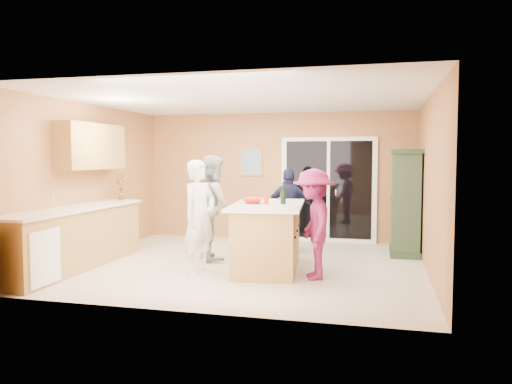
% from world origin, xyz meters
% --- Properties ---
extents(floor, '(5.50, 5.50, 0.00)m').
position_xyz_m(floor, '(0.00, 0.00, 0.00)').
color(floor, beige).
rests_on(floor, ground).
extents(ceiling, '(5.50, 5.00, 0.10)m').
position_xyz_m(ceiling, '(0.00, 0.00, 2.60)').
color(ceiling, silver).
rests_on(ceiling, wall_back).
extents(wall_back, '(5.50, 0.10, 2.60)m').
position_xyz_m(wall_back, '(0.00, 2.50, 1.30)').
color(wall_back, tan).
rests_on(wall_back, ground).
extents(wall_front, '(5.50, 0.10, 2.60)m').
position_xyz_m(wall_front, '(0.00, -2.50, 1.30)').
color(wall_front, tan).
rests_on(wall_front, ground).
extents(wall_left, '(0.10, 5.00, 2.60)m').
position_xyz_m(wall_left, '(-2.75, 0.00, 1.30)').
color(wall_left, tan).
rests_on(wall_left, ground).
extents(wall_right, '(0.10, 5.00, 2.60)m').
position_xyz_m(wall_right, '(2.75, 0.00, 1.30)').
color(wall_right, tan).
rests_on(wall_right, ground).
extents(left_cabinet_run, '(0.65, 3.05, 1.24)m').
position_xyz_m(left_cabinet_run, '(-2.45, -1.05, 0.46)').
color(left_cabinet_run, '#A58040').
rests_on(left_cabinet_run, floor).
extents(upper_cabinets, '(0.35, 1.60, 0.75)m').
position_xyz_m(upper_cabinets, '(-2.58, -0.20, 1.88)').
color(upper_cabinets, '#A58040').
rests_on(upper_cabinets, wall_left).
extents(sliding_door, '(1.90, 0.07, 2.10)m').
position_xyz_m(sliding_door, '(1.05, 2.46, 1.05)').
color(sliding_door, white).
rests_on(sliding_door, floor).
extents(framed_picture, '(0.46, 0.04, 0.56)m').
position_xyz_m(framed_picture, '(-0.55, 2.48, 1.60)').
color(framed_picture, '#A68853').
rests_on(framed_picture, wall_back).
extents(kitchen_island, '(1.24, 2.01, 1.00)m').
position_xyz_m(kitchen_island, '(0.42, -0.24, 0.47)').
color(kitchen_island, '#A58040').
rests_on(kitchen_island, floor).
extents(green_hutch, '(0.53, 1.00, 1.83)m').
position_xyz_m(green_hutch, '(2.49, 1.49, 0.89)').
color(green_hutch, '#243A27').
rests_on(green_hutch, floor).
extents(woman_white, '(0.60, 0.71, 1.66)m').
position_xyz_m(woman_white, '(-0.52, -0.67, 0.83)').
color(woman_white, silver).
rests_on(woman_white, floor).
extents(woman_grey, '(0.99, 1.06, 1.74)m').
position_xyz_m(woman_grey, '(-0.63, 0.32, 0.87)').
color(woman_grey, '#98989B').
rests_on(woman_grey, floor).
extents(woman_navy, '(0.95, 0.59, 1.50)m').
position_xyz_m(woman_navy, '(0.49, 1.22, 0.75)').
color(woman_navy, '#191B37').
rests_on(woman_navy, floor).
extents(woman_magenta, '(0.82, 1.11, 1.54)m').
position_xyz_m(woman_magenta, '(1.16, -0.64, 0.77)').
color(woman_magenta, '#811C52').
rests_on(woman_magenta, floor).
extents(serving_bowl, '(0.39, 0.39, 0.08)m').
position_xyz_m(serving_bowl, '(0.17, -0.22, 1.04)').
color(serving_bowl, red).
rests_on(serving_bowl, kitchen_island).
extents(tulip_vase, '(0.26, 0.21, 0.43)m').
position_xyz_m(tulip_vase, '(-2.45, 0.52, 1.15)').
color(tulip_vase, '#AE1E11').
rests_on(tulip_vase, left_cabinet_run).
extents(tumbler_near, '(0.09, 0.09, 0.11)m').
position_xyz_m(tumbler_near, '(0.42, -0.34, 1.05)').
color(tumbler_near, red).
rests_on(tumbler_near, kitchen_island).
extents(tumbler_far, '(0.09, 0.09, 0.11)m').
position_xyz_m(tumbler_far, '(0.54, 0.30, 1.06)').
color(tumbler_far, red).
rests_on(tumbler_far, kitchen_island).
extents(wine_bottle, '(0.08, 0.08, 0.33)m').
position_xyz_m(wine_bottle, '(0.66, -0.25, 1.13)').
color(wine_bottle, black).
rests_on(wine_bottle, kitchen_island).
extents(white_plate, '(0.23, 0.23, 0.01)m').
position_xyz_m(white_plate, '(0.30, 0.30, 1.01)').
color(white_plate, silver).
rests_on(white_plate, kitchen_island).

